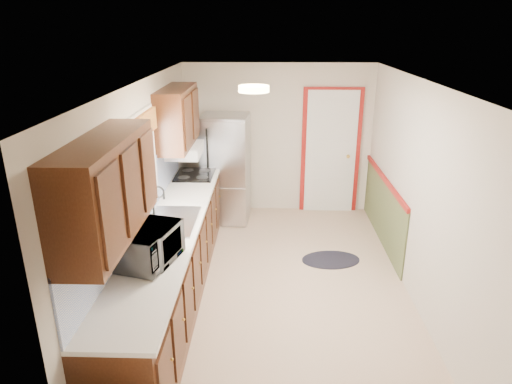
{
  "coord_description": "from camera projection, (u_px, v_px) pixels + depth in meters",
  "views": [
    {
      "loc": [
        -0.15,
        -4.69,
        2.95
      ],
      "look_at": [
        -0.29,
        0.18,
        1.15
      ],
      "focal_mm": 32.0,
      "sensor_mm": 36.0,
      "label": 1
    }
  ],
  "objects": [
    {
      "name": "room_shell",
      "position": [
        282.0,
        194.0,
        5.01
      ],
      "size": [
        3.2,
        5.2,
        2.52
      ],
      "color": "tan",
      "rests_on": "ground"
    },
    {
      "name": "kitchen_run",
      "position": [
        167.0,
        236.0,
        4.9
      ],
      "size": [
        0.63,
        4.0,
        2.2
      ],
      "color": "#391B0D",
      "rests_on": "ground"
    },
    {
      "name": "back_wall_trim",
      "position": [
        341.0,
        164.0,
        7.16
      ],
      "size": [
        1.12,
        2.3,
        2.08
      ],
      "color": "maroon",
      "rests_on": "ground"
    },
    {
      "name": "ceiling_fixture",
      "position": [
        254.0,
        89.0,
        4.42
      ],
      "size": [
        0.3,
        0.3,
        0.06
      ],
      "primitive_type": "cylinder",
      "color": "#FFD88C",
      "rests_on": "room_shell"
    },
    {
      "name": "microwave",
      "position": [
        149.0,
        242.0,
        4.03
      ],
      "size": [
        0.48,
        0.66,
        0.41
      ],
      "primitive_type": "imported",
      "rotation": [
        0.0,
        0.0,
        1.3
      ],
      "color": "white",
      "rests_on": "kitchen_run"
    },
    {
      "name": "refrigerator",
      "position": [
        226.0,
        169.0,
        7.07
      ],
      "size": [
        0.74,
        0.73,
        1.67
      ],
      "rotation": [
        0.0,
        0.0,
        -0.07
      ],
      "color": "#B7B7BC",
      "rests_on": "ground"
    },
    {
      "name": "rug",
      "position": [
        331.0,
        260.0,
        6.06
      ],
      "size": [
        0.82,
        0.58,
        0.01
      ],
      "primitive_type": "ellipsoid",
      "rotation": [
        0.0,
        0.0,
        0.11
      ],
      "color": "black",
      "rests_on": "ground"
    },
    {
      "name": "cooktop",
      "position": [
        195.0,
        175.0,
        6.44
      ],
      "size": [
        0.53,
        0.63,
        0.02
      ],
      "primitive_type": "cube",
      "color": "black",
      "rests_on": "kitchen_run"
    }
  ]
}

